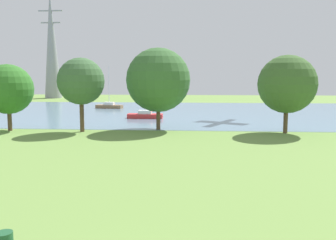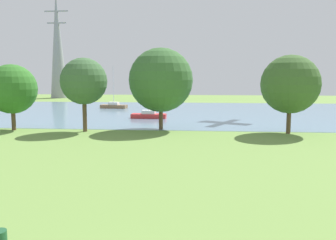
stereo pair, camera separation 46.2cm
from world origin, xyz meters
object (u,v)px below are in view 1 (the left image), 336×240
tree_west_far (158,80)px  electricity_pylon (52,44)px  tree_east_far (8,89)px  sailboat_red (145,115)px  tree_east_near (81,81)px  sailboat_brown (109,106)px  tree_mid_shore (287,84)px

tree_west_far → electricity_pylon: electricity_pylon is taller
electricity_pylon → tree_east_far: bearing=-72.5°
sailboat_red → tree_east_near: 14.02m
tree_east_far → tree_east_near: tree_east_near is taller
sailboat_brown → tree_mid_shore: size_ratio=0.96×
electricity_pylon → tree_east_near: bearing=-65.5°
sailboat_brown → tree_east_near: tree_east_near is taller
sailboat_brown → tree_east_far: 27.45m
tree_east_far → tree_east_near: bearing=-1.1°
sailboat_red → tree_west_far: bearing=-74.4°
tree_west_far → sailboat_brown: bearing=114.6°
tree_east_far → sailboat_brown: bearing=80.7°
tree_east_far → tree_east_near: (7.93, -0.15, 0.83)m
tree_west_far → electricity_pylon: size_ratio=0.31×
sailboat_red → tree_west_far: (2.83, -10.14, 4.92)m
sailboat_red → tree_east_near: (-4.99, -12.19, 4.80)m
tree_east_far → tree_east_near: 7.97m
electricity_pylon → sailboat_red: bearing=-55.1°
sailboat_red → tree_east_far: (-12.92, -12.04, 3.97)m
sailboat_red → tree_east_near: bearing=-112.3°
sailboat_red → tree_east_far: 18.10m
tree_east_far → tree_mid_shore: tree_mid_shore is taller
tree_east_far → electricity_pylon: size_ratio=0.25×
tree_east_near → tree_west_far: 8.08m
tree_west_far → electricity_pylon: bearing=121.7°
tree_west_far → electricity_pylon: (-33.34, 53.95, 8.75)m
sailboat_red → tree_east_near: tree_east_near is taller
electricity_pylon → tree_west_far: bearing=-58.3°
tree_east_near → tree_mid_shore: (21.03, 0.59, -0.27)m
tree_mid_shore → electricity_pylon: size_ratio=0.28×
sailboat_red → electricity_pylon: electricity_pylon is taller
sailboat_brown → tree_mid_shore: tree_mid_shore is taller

